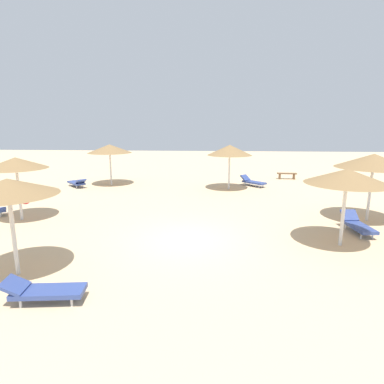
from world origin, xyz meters
name	(u,v)px	position (x,y,z in m)	size (l,w,h in m)	color
ground_plane	(187,240)	(0.00, 0.00, 0.00)	(80.00, 80.00, 0.00)	#DBBA8C
parasol_0	(16,164)	(-7.72, 2.02, 2.56)	(2.69, 2.69, 2.85)	silver
parasol_1	(8,187)	(-4.66, -3.13, 2.58)	(2.69, 2.69, 2.83)	silver
parasol_2	(230,150)	(2.01, 9.63, 2.61)	(2.93, 2.93, 2.95)	silver
parasol_3	(374,161)	(7.94, 2.98, 2.71)	(3.19, 3.19, 3.02)	silver
parasol_4	(347,177)	(5.58, -0.17, 2.51)	(2.85, 2.85, 2.78)	silver
parasol_5	(110,149)	(-6.35, 10.67, 2.58)	(3.07, 3.07, 2.88)	silver
lounger_1	(43,290)	(-3.13, -4.52, 0.31)	(1.98, 0.86, 0.63)	#33478C
lounger_2	(253,182)	(3.73, 10.86, 0.32)	(1.80, 1.78, 0.71)	#33478C
lounger_4	(357,225)	(6.80, 1.33, 0.32)	(0.81, 1.94, 0.72)	#33478C
lounger_5	(77,183)	(-8.44, 9.63, 0.31)	(1.81, 1.79, 0.67)	#33478C
bench_0	(287,175)	(6.78, 13.95, 0.35)	(1.51, 0.45, 0.49)	brown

